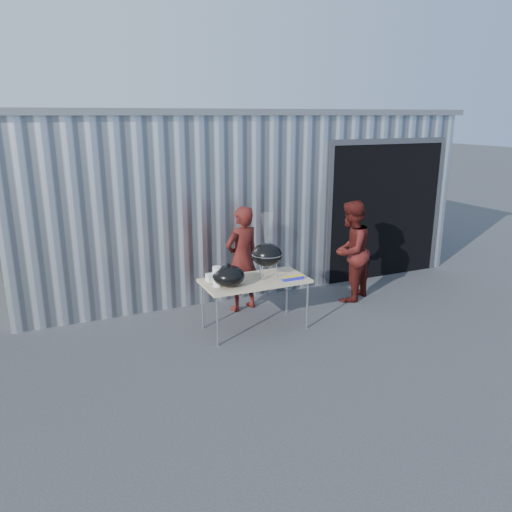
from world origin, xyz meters
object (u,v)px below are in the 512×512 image
folding_table (255,282)px  person_bystander (350,251)px  person_cook (242,259)px  kettle_grill (267,249)px

folding_table → person_bystander: person_bystander is taller
folding_table → person_cook: person_cook is taller
folding_table → person_cook: 0.80m
person_cook → person_bystander: bearing=154.8°
folding_table → kettle_grill: 0.50m
kettle_grill → person_bystander: (1.74, 0.43, -0.33)m
kettle_grill → person_cook: kettle_grill is taller
person_cook → person_bystander: 1.83m
kettle_grill → person_bystander: bearing=13.8°
person_bystander → person_cook: bearing=-40.2°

